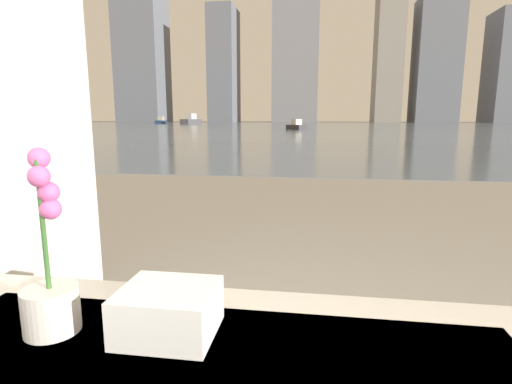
% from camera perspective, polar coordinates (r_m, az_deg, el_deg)
% --- Properties ---
extents(potted_orchid, '(0.14, 0.14, 0.47)m').
position_cam_1_polar(potted_orchid, '(1.15, -27.37, -11.70)').
color(potted_orchid, silver).
rests_on(potted_orchid, bathtub).
extents(towel_stack, '(0.23, 0.21, 0.12)m').
position_cam_1_polar(towel_stack, '(1.06, -12.39, -16.27)').
color(towel_stack, white).
rests_on(towel_stack, bathtub).
extents(harbor_water, '(180.00, 110.00, 0.01)m').
position_cam_1_polar(harbor_water, '(62.04, 8.45, 9.36)').
color(harbor_water, slate).
rests_on(harbor_water, ground_plane).
extents(harbor_boat_0, '(2.97, 5.70, 2.03)m').
position_cam_1_polar(harbor_boat_0, '(80.66, -9.26, 10.07)').
color(harbor_boat_0, '#4C4C51').
rests_on(harbor_boat_0, harbor_water).
extents(harbor_boat_1, '(1.95, 4.82, 1.77)m').
position_cam_1_polar(harbor_boat_1, '(57.96, -27.19, 8.90)').
color(harbor_boat_1, maroon).
rests_on(harbor_boat_1, harbor_water).
extents(harbor_boat_2, '(2.14, 2.70, 0.98)m').
position_cam_1_polar(harbor_boat_2, '(38.56, 5.79, 9.37)').
color(harbor_boat_2, '#2D2D33').
rests_on(harbor_boat_2, harbor_water).
extents(harbor_boat_3, '(1.50, 3.97, 1.47)m').
position_cam_1_polar(harbor_boat_3, '(86.84, -13.41, 9.81)').
color(harbor_boat_3, navy).
rests_on(harbor_boat_3, harbor_water).
extents(skyline_tower_0, '(13.13, 12.58, 46.70)m').
position_cam_1_polar(skyline_tower_0, '(130.94, -16.02, 19.85)').
color(skyline_tower_0, slate).
rests_on(skyline_tower_0, ground_plane).
extents(skyline_tower_1, '(7.30, 12.69, 32.15)m').
position_cam_1_polar(skyline_tower_1, '(122.04, -4.59, 17.47)').
color(skyline_tower_1, slate).
rests_on(skyline_tower_1, ground_plane).
extents(skyline_tower_3, '(6.97, 10.15, 57.95)m').
position_cam_1_polar(skyline_tower_3, '(122.74, 18.68, 23.06)').
color(skyline_tower_3, gray).
rests_on(skyline_tower_3, ground_plane).
extents(skyline_tower_4, '(11.11, 10.32, 32.46)m').
position_cam_1_polar(skyline_tower_4, '(123.08, 24.34, 16.62)').
color(skyline_tower_4, slate).
rests_on(skyline_tower_4, ground_plane).
extents(skyline_tower_5, '(10.42, 11.80, 28.53)m').
position_cam_1_polar(skyline_tower_5, '(128.94, 32.60, 14.73)').
color(skyline_tower_5, slate).
rests_on(skyline_tower_5, ground_plane).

